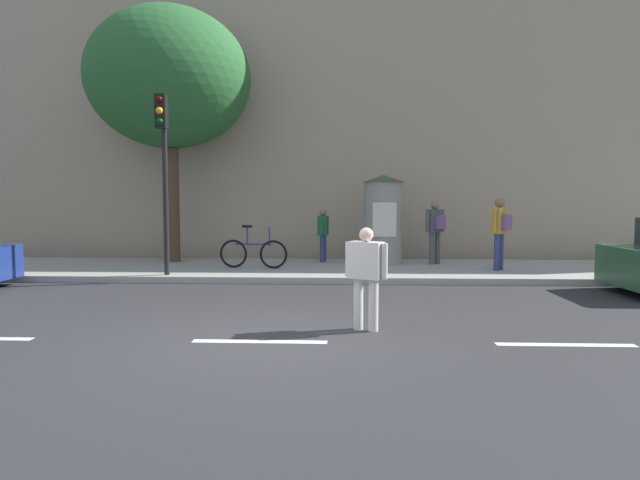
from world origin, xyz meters
The scene contains 12 objects.
ground_plane centered at (0.00, 0.00, 0.00)m, with size 80.00×80.00×0.00m, color #2B2B2D.
sidewalk_curb centered at (0.00, 7.00, 0.07)m, with size 36.00×4.00×0.15m, color #9E9B93.
lane_markings centered at (0.00, 0.00, 0.00)m, with size 25.80×0.16×0.01m.
building_backdrop centered at (0.00, 12.00, 5.08)m, with size 36.00×5.00×10.17m, color tan.
traffic_light centered at (-2.96, 5.24, 2.91)m, with size 0.24×0.45×4.08m.
poster_column centered at (2.19, 7.88, 1.37)m, with size 1.14×1.14×2.40m.
street_tree centered at (-3.69, 8.10, 5.18)m, with size 4.48×4.48×6.96m.
pedestrian_tallest centered at (1.44, 0.72, 0.87)m, with size 0.59×0.43×1.49m.
pedestrian_in_light_jacket centered at (4.95, 6.51, 1.22)m, with size 0.52×0.53×1.78m.
pedestrian_with_bag centered at (0.55, 8.15, 1.02)m, with size 0.30×0.63×1.49m.
pedestrian_with_backpack centered at (3.59, 7.77, 1.18)m, with size 0.54×0.54×1.71m.
bicycle_leaning centered at (-1.17, 6.66, 0.54)m, with size 1.76×0.28×1.09m.
Camera 1 is at (1.10, -7.19, 1.89)m, focal length 31.06 mm.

